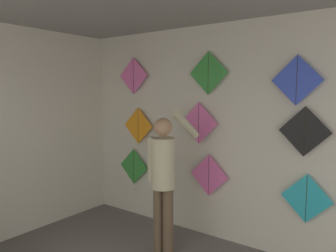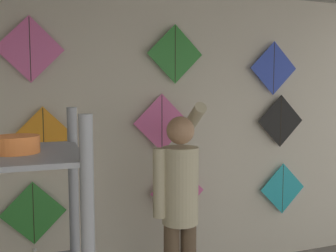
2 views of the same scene
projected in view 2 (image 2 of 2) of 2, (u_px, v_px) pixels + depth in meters
back_panel at (171, 135)px, 3.68m from camera, size 4.92×0.06×2.80m
shopkeeper at (180, 199)px, 2.93m from camera, size 0.44×0.61×1.75m
kite_0 at (34, 216)px, 3.23m from camera, size 0.55×0.04×0.69m
kite_1 at (178, 192)px, 3.66m from camera, size 0.55×0.01×0.55m
kite_2 at (283, 189)px, 4.06m from camera, size 0.55×0.01×0.55m
kite_3 at (44, 139)px, 3.20m from camera, size 0.55×0.01×0.55m
kite_4 at (162, 123)px, 3.54m from camera, size 0.55×0.01×0.55m
kite_5 at (281, 121)px, 3.98m from camera, size 0.55×0.01×0.55m
kite_6 at (30, 49)px, 3.10m from camera, size 0.55×0.01×0.55m
kite_7 at (175, 54)px, 3.52m from camera, size 0.55×0.01×0.55m
kite_8 at (274, 68)px, 3.89m from camera, size 0.55×0.01×0.55m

